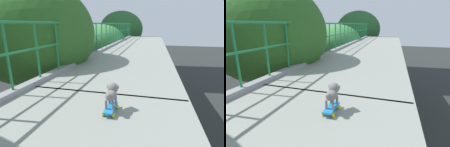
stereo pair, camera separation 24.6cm
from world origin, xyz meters
The scene contains 10 objects.
overpass_deck centered at (1.30, 0.00, 5.57)m, with size 3.19×34.80×0.40m.
car_grey_fifth centered at (-4.50, 8.14, 0.69)m, with size 1.93×4.49×1.47m.
car_silver_sixth centered at (-7.70, 11.70, 0.68)m, with size 1.95×4.26×1.45m.
car_green_seventh centered at (-4.63, 14.62, 0.67)m, with size 1.79×4.48×1.45m.
city_bus centered at (-8.05, 26.45, 1.99)m, with size 2.59×10.56×3.54m.
roadside_tree_mid centered at (-1.92, 3.79, 6.59)m, with size 4.24×4.24×8.50m.
roadside_tree_far centered at (-2.12, 12.47, 5.52)m, with size 3.91×3.91×7.02m.
roadside_tree_farthest centered at (-2.06, 20.97, 6.33)m, with size 5.52×5.52×8.66m.
toy_skateboard centered at (1.66, 0.59, 5.83)m, with size 0.18×0.40×0.09m.
small_dog centered at (1.66, 0.65, 6.06)m, with size 0.19×0.39×0.33m.
Camera 1 is at (2.22, -1.64, 7.03)m, focal length 27.61 mm.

